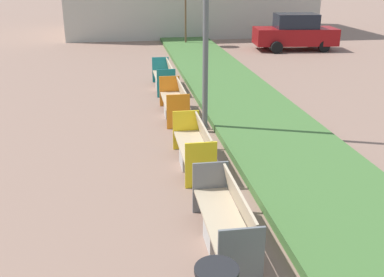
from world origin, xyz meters
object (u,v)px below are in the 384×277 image
(bench_grey_frame, at_px, (226,224))
(parked_car_distant, at_px, (295,32))
(bench_teal_frame, at_px, (164,79))
(bench_yellow_frame, at_px, (194,150))
(bench_orange_frame, at_px, (175,104))

(bench_grey_frame, xyz_separation_m, parked_car_distant, (7.54, 16.93, 0.54))
(bench_teal_frame, distance_m, parked_car_distant, 10.42)
(bench_yellow_frame, xyz_separation_m, bench_orange_frame, (0.00, 3.57, 0.00))
(bench_grey_frame, relative_size, bench_yellow_frame, 1.02)
(bench_yellow_frame, relative_size, parked_car_distant, 0.48)
(bench_grey_frame, height_order, parked_car_distant, parked_car_distant)
(bench_orange_frame, distance_m, parked_car_distant, 12.82)
(bench_teal_frame, xyz_separation_m, parked_car_distant, (7.54, 7.17, 0.54))
(bench_yellow_frame, height_order, parked_car_distant, parked_car_distant)
(bench_teal_frame, bearing_deg, bench_grey_frame, -90.01)
(bench_orange_frame, bearing_deg, bench_yellow_frame, -90.02)
(bench_grey_frame, xyz_separation_m, bench_teal_frame, (0.00, 9.76, 0.00))
(bench_orange_frame, height_order, parked_car_distant, parked_car_distant)
(bench_orange_frame, bearing_deg, parked_car_distant, 53.92)
(bench_grey_frame, relative_size, parked_car_distant, 0.49)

